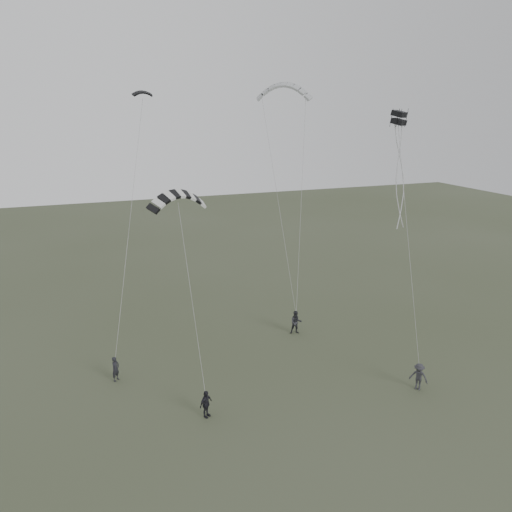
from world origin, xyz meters
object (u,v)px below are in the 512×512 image
object	(u,v)px
kite_dark_small	(142,92)
kite_striped	(178,194)
flyer_far	(419,377)
kite_pale_large	(284,85)
kite_box	(399,118)
flyer_left	(116,369)
flyer_right	(296,322)
flyer_center	(206,404)

from	to	relation	value
kite_dark_small	kite_striped	bearing A→B (deg)	-95.20
flyer_far	kite_pale_large	world-z (taller)	kite_pale_large
kite_dark_small	kite_box	distance (m)	16.49
flyer_left	flyer_far	world-z (taller)	flyer_far
flyer_far	flyer_right	bearing A→B (deg)	161.35
flyer_right	kite_box	distance (m)	15.78
flyer_left	kite_dark_small	bearing A→B (deg)	15.69
kite_box	flyer_right	bearing A→B (deg)	98.02
flyer_right	kite_box	bearing A→B (deg)	-39.18
flyer_right	kite_pale_large	size ratio (longest dim) A/B	0.40
flyer_center	kite_pale_large	world-z (taller)	kite_pale_large
flyer_far	kite_striped	distance (m)	17.31
kite_striped	kite_box	xyz separation A→B (m)	(12.81, -1.49, 3.92)
kite_pale_large	kite_box	world-z (taller)	kite_pale_large
kite_pale_large	kite_striped	bearing A→B (deg)	-104.69
flyer_far	flyer_left	bearing A→B (deg)	-152.45
flyer_left	flyer_right	size ratio (longest dim) A/B	0.89
kite_pale_large	kite_dark_small	bearing A→B (deg)	-137.31
kite_dark_small	kite_pale_large	world-z (taller)	kite_pale_large
flyer_right	kite_dark_small	world-z (taller)	kite_dark_small
flyer_left	flyer_right	distance (m)	13.15
flyer_right	flyer_far	distance (m)	10.05
flyer_far	kite_pale_large	xyz separation A→B (m)	(-1.56, 16.49, 16.80)
flyer_center	flyer_far	world-z (taller)	flyer_far
flyer_right	kite_striped	world-z (taller)	kite_striped
flyer_right	flyer_far	bearing A→B (deg)	-54.90
flyer_left	kite_box	size ratio (longest dim) A/B	2.08
kite_striped	kite_box	size ratio (longest dim) A/B	4.39
flyer_far	kite_striped	size ratio (longest dim) A/B	0.50
flyer_left	flyer_center	bearing A→B (deg)	-99.98
flyer_left	kite_striped	distance (m)	11.39
flyer_left	flyer_far	xyz separation A→B (m)	(16.39, -7.27, 0.05)
flyer_right	kite_pale_large	bearing A→B (deg)	90.47
flyer_right	kite_box	size ratio (longest dim) A/B	2.34
kite_dark_small	kite_striped	distance (m)	10.03
kite_pale_large	kite_striped	xyz separation A→B (m)	(-10.92, -10.78, -6.26)
flyer_left	kite_pale_large	distance (m)	24.26
flyer_left	flyer_far	distance (m)	17.93
kite_dark_small	flyer_far	bearing A→B (deg)	-55.08
flyer_right	kite_dark_small	size ratio (longest dim) A/B	1.34
kite_dark_small	kite_box	xyz separation A→B (m)	(13.11, -9.88, -1.57)
kite_box	flyer_far	bearing A→B (deg)	-122.03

